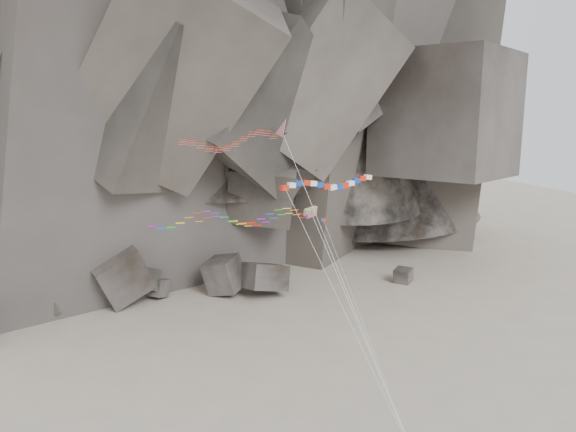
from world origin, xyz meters
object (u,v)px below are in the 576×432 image
object	(u,v)px
banner_kite	(329,185)
pennant_kite	(344,273)
parafoil_kite	(227,218)
delta_kite	(228,140)

from	to	relation	value
banner_kite	pennant_kite	xyz separation A→B (m)	(-0.17, -4.10, -7.83)
parafoil_kite	pennant_kite	world-z (taller)	parafoil_kite
delta_kite	pennant_kite	xyz separation A→B (m)	(11.04, 0.52, -12.73)
pennant_kite	banner_kite	bearing A→B (deg)	103.79
banner_kite	pennant_kite	size ratio (longest dim) A/B	1.24
parafoil_kite	pennant_kite	bearing A→B (deg)	-27.37
delta_kite	parafoil_kite	distance (m)	6.81
delta_kite	banner_kite	distance (m)	13.08
parafoil_kite	delta_kite	bearing A→B (deg)	-117.65
banner_kite	parafoil_kite	size ratio (longest dim) A/B	1.08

